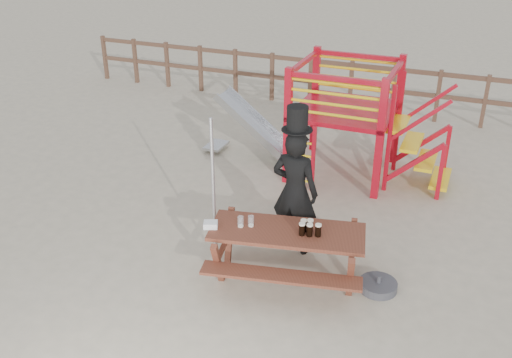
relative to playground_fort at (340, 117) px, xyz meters
The scene contains 10 objects.
ground 3.74m from the playground_fort, 91.99° to the right, with size 60.00×60.00×0.00m, color #BCAE92.
back_fence 3.44m from the playground_fort, 92.08° to the left, with size 15.09×0.09×1.20m.
playground_fort is the anchor object (origin of this frame).
picnic_table 3.62m from the playground_fort, 85.68° to the right, with size 2.24×1.76×0.77m.
man_with_hat 2.81m from the playground_fort, 87.79° to the right, with size 0.71×0.50×2.19m.
metal_pole 3.58m from the playground_fort, 103.24° to the right, with size 0.05×0.05×2.13m, color #B2B2B7.
parasol_base 3.76m from the playground_fort, 66.19° to the right, with size 0.50×0.50×0.21m.
paper_bag 3.94m from the playground_fort, 99.88° to the right, with size 0.18×0.14×0.08m, color white.
stout_pints 3.59m from the playground_fort, 81.20° to the right, with size 0.29×0.20×0.17m.
empty_glasses 3.69m from the playground_fort, 94.08° to the right, with size 0.20×0.14×0.15m.
Camera 1 is at (2.42, -5.94, 4.63)m, focal length 40.00 mm.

